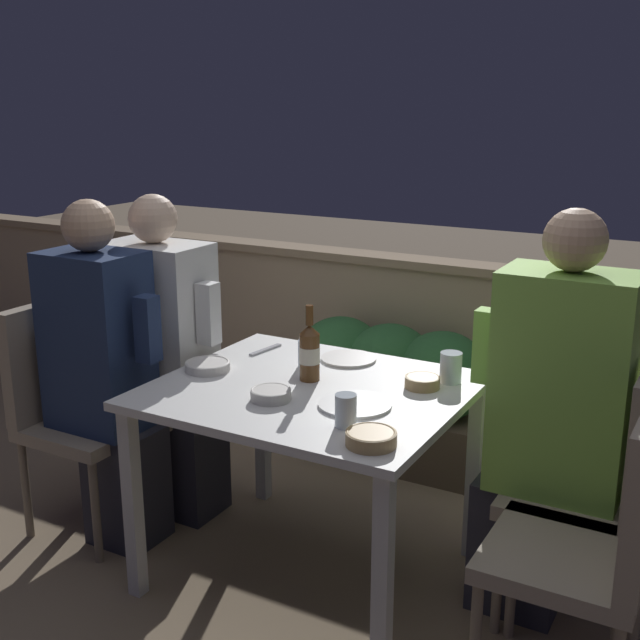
{
  "coord_description": "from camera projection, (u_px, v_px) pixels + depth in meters",
  "views": [
    {
      "loc": [
        1.28,
        -2.22,
        1.66
      ],
      "look_at": [
        0.0,
        0.07,
        0.94
      ],
      "focal_mm": 45.0,
      "sensor_mm": 36.0,
      "label": 1
    }
  ],
  "objects": [
    {
      "name": "beer_bottle",
      "position": [
        310.0,
        352.0,
        2.76
      ],
      "size": [
        0.07,
        0.07,
        0.27
      ],
      "color": "brown",
      "rests_on": "dining_table"
    },
    {
      "name": "planter_hedge",
      "position": [
        388.0,
        385.0,
        3.75
      ],
      "size": [
        0.94,
        0.47,
        0.66
      ],
      "color": "brown",
      "rests_on": "ground_plane"
    },
    {
      "name": "chair_right_near",
      "position": [
        604.0,
        531.0,
        2.14
      ],
      "size": [
        0.43,
        0.43,
        0.91
      ],
      "color": "gray",
      "rests_on": "ground_plane"
    },
    {
      "name": "bowl_3",
      "position": [
        271.0,
        394.0,
        2.6
      ],
      "size": [
        0.13,
        0.13,
        0.04
      ],
      "color": "beige",
      "rests_on": "dining_table"
    },
    {
      "name": "glass_cup_1",
      "position": [
        346.0,
        411.0,
        2.38
      ],
      "size": [
        0.07,
        0.07,
        0.1
      ],
      "color": "silver",
      "rests_on": "dining_table"
    },
    {
      "name": "ground_plane",
      "position": [
        311.0,
        572.0,
        2.91
      ],
      "size": [
        16.0,
        16.0,
        0.0
      ],
      "primitive_type": "plane",
      "color": "#847056"
    },
    {
      "name": "glass_cup_0",
      "position": [
        306.0,
        353.0,
        2.92
      ],
      "size": [
        0.06,
        0.06,
        0.1
      ],
      "color": "silver",
      "rests_on": "dining_table"
    },
    {
      "name": "bowl_0",
      "position": [
        422.0,
        381.0,
        2.71
      ],
      "size": [
        0.12,
        0.12,
        0.04
      ],
      "color": "tan",
      "rests_on": "dining_table"
    },
    {
      "name": "plate_1",
      "position": [
        348.0,
        359.0,
        3.0
      ],
      "size": [
        0.21,
        0.21,
        0.01
      ],
      "color": "silver",
      "rests_on": "dining_table"
    },
    {
      "name": "fork_0",
      "position": [
        265.0,
        350.0,
        3.11
      ],
      "size": [
        0.04,
        0.17,
        0.01
      ],
      "color": "silver",
      "rests_on": "dining_table"
    },
    {
      "name": "chair_left_far",
      "position": [
        131.0,
        375.0,
        3.35
      ],
      "size": [
        0.43,
        0.43,
        0.91
      ],
      "color": "gray",
      "rests_on": "ground_plane"
    },
    {
      "name": "parapet_wall",
      "position": [
        447.0,
        352.0,
        3.93
      ],
      "size": [
        9.0,
        0.18,
        0.91
      ],
      "color": "tan",
      "rests_on": "ground_plane"
    },
    {
      "name": "bowl_2",
      "position": [
        208.0,
        365.0,
        2.89
      ],
      "size": [
        0.16,
        0.16,
        0.03
      ],
      "color": "silver",
      "rests_on": "dining_table"
    },
    {
      "name": "plate_0",
      "position": [
        355.0,
        404.0,
        2.55
      ],
      "size": [
        0.24,
        0.24,
        0.01
      ],
      "color": "white",
      "rests_on": "dining_table"
    },
    {
      "name": "person_navy_jumper",
      "position": [
        106.0,
        374.0,
        3.0
      ],
      "size": [
        0.47,
        0.26,
        1.32
      ],
      "color": "#282833",
      "rests_on": "ground_plane"
    },
    {
      "name": "bowl_1",
      "position": [
        371.0,
        437.0,
        2.26
      ],
      "size": [
        0.15,
        0.15,
        0.04
      ],
      "color": "tan",
      "rests_on": "dining_table"
    },
    {
      "name": "person_white_polo",
      "position": [
        166.0,
        357.0,
        3.23
      ],
      "size": [
        0.49,
        0.26,
        1.31
      ],
      "color": "#282833",
      "rests_on": "ground_plane"
    },
    {
      "name": "person_green_blouse",
      "position": [
        550.0,
        421.0,
        2.52
      ],
      "size": [
        0.49,
        0.26,
        1.36
      ],
      "color": "#282833",
      "rests_on": "ground_plane"
    },
    {
      "name": "chair_right_far",
      "position": [
        611.0,
        474.0,
        2.47
      ],
      "size": [
        0.43,
        0.43,
        0.91
      ],
      "color": "gray",
      "rests_on": "ground_plane"
    },
    {
      "name": "chair_left_near",
      "position": [
        70.0,
        395.0,
        3.13
      ],
      "size": [
        0.43,
        0.43,
        0.91
      ],
      "color": "gray",
      "rests_on": "ground_plane"
    },
    {
      "name": "glass_cup_2",
      "position": [
        451.0,
        368.0,
        2.75
      ],
      "size": [
        0.08,
        0.08,
        0.11
      ],
      "color": "silver",
      "rests_on": "dining_table"
    },
    {
      "name": "dining_table",
      "position": [
        310.0,
        411.0,
        2.75
      ],
      "size": [
        1.03,
        0.9,
        0.72
      ],
      "color": "white",
      "rests_on": "ground_plane"
    }
  ]
}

